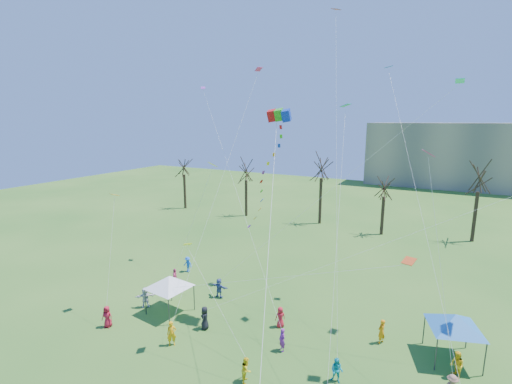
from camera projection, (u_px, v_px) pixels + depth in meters
The scene contains 7 objects.
distant_building at pixel (509, 157), 79.62m from camera, with size 60.00×14.00×15.00m, color gray.
bare_tree_row at pixel (375, 183), 49.49m from camera, with size 71.55×9.06×10.99m.
big_box_kite at pixel (269, 180), 25.81m from camera, with size 3.94×8.11×20.15m.
canopy_tent_white at pixel (169, 282), 28.90m from camera, with size 4.21×4.21×3.17m.
canopy_tent_blue at pixel (455, 321), 23.12m from camera, with size 4.11×4.11×3.23m.
festival_crowd at pixel (253, 326), 25.88m from camera, with size 26.01×13.50×1.82m.
small_kites_aloft at pixel (312, 148), 26.15m from camera, with size 28.49×16.47×32.84m.
Camera 1 is at (9.64, -14.86, 15.52)m, focal length 25.00 mm.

